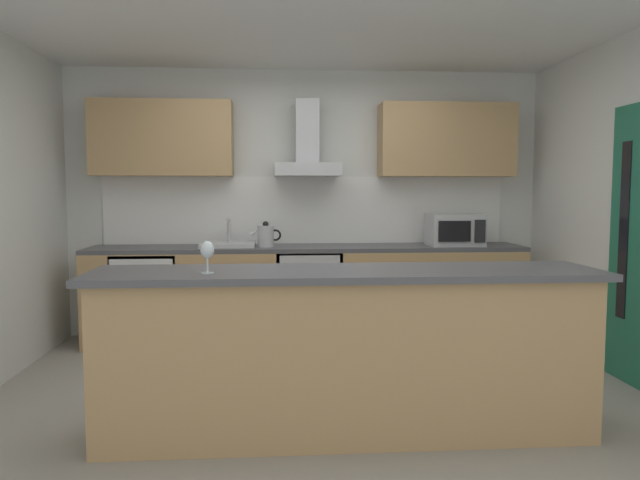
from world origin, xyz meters
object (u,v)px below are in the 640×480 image
Objects in this scene: refrigerator at (149,298)px; wine_glass at (207,251)px; oven at (308,293)px; range_hood at (307,152)px; microwave at (455,230)px; sink at (228,244)px; kettle at (266,236)px.

wine_glass is (0.81, -2.29, 0.67)m from refrigerator.
oven is 1.33m from range_hood.
refrigerator is at bearing 179.50° from microwave.
sink is (0.73, 0.01, 0.50)m from refrigerator.
oven is 2.47m from wine_glass.
kettle is at bearing -157.65° from range_hood.
sink reaches higher than oven.
microwave reaches higher than wine_glass.
sink is 0.69× the size of range_hood.
range_hood is (0.00, 0.13, 1.33)m from oven.
refrigerator is at bearing -179.89° from oven.
range_hood reaches higher than oven.
microwave is (1.40, -0.03, 0.59)m from oven.
sink is at bearing 91.81° from wine_glass.
refrigerator is 1.18× the size of range_hood.
sink is 1.15m from range_hood.
wine_glass is at bearing -97.04° from kettle.
range_hood is (0.75, 0.12, 0.86)m from sink.
microwave is 2.81× the size of wine_glass.
sink is (-2.14, 0.04, -0.12)m from microwave.
wine_glass is (0.07, -2.30, 0.17)m from sink.
wine_glass is at bearing -106.44° from oven.
oven is 0.94× the size of refrigerator.
oven is at bearing 4.85° from kettle.
oven is 1.60× the size of sink.
kettle is (1.09, -0.03, 0.58)m from refrigerator.
microwave reaches higher than oven.
oven is at bearing 178.86° from microwave.
microwave is 1.00× the size of sink.
refrigerator is 1.70× the size of sink.
sink reaches higher than refrigerator.
range_hood reaches higher than refrigerator.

